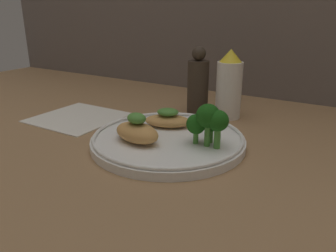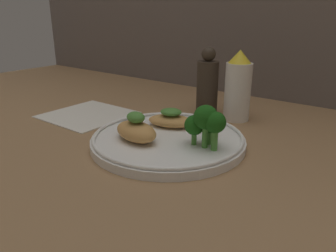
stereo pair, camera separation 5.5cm
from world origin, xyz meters
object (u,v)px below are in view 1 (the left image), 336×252
at_px(broccoli_bunch, 208,121).
at_px(pepper_grinder, 198,84).
at_px(sauce_bottle, 229,86).
at_px(plate, 168,139).

relative_size(broccoli_bunch, pepper_grinder, 0.48).
xyz_separation_m(broccoli_bunch, sauce_bottle, (-0.04, 0.19, 0.01)).
distance_m(plate, broccoli_bunch, 0.08).
xyz_separation_m(broccoli_bunch, pepper_grinder, (-0.11, 0.19, 0.01)).
bearing_deg(broccoli_bunch, plate, -178.38).
distance_m(sauce_bottle, pepper_grinder, 0.07).
bearing_deg(sauce_bottle, pepper_grinder, 180.00).
bearing_deg(pepper_grinder, plate, -77.65).
relative_size(plate, sauce_bottle, 1.81).
height_order(plate, pepper_grinder, pepper_grinder).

